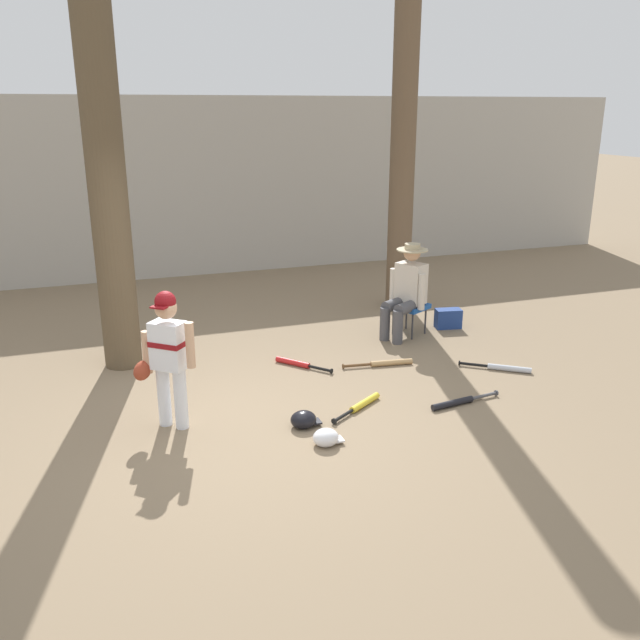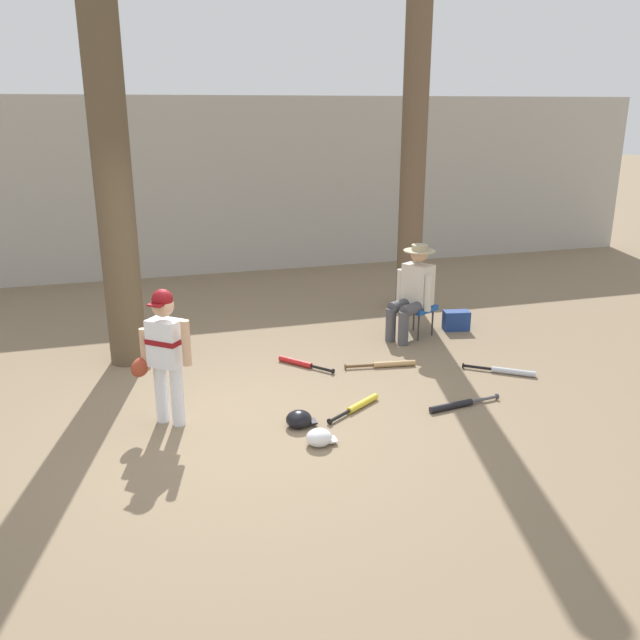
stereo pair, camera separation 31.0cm
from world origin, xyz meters
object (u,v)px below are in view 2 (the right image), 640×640
at_px(seated_spectator, 413,289).
at_px(bat_black_composite, 457,405).
at_px(tree_near_player, 108,122).
at_px(bat_aluminum_silver, 508,371).
at_px(bat_yellow_trainer, 359,405).
at_px(bat_wood_tan, 389,364).
at_px(tree_behind_spectator, 415,119).
at_px(batting_helmet_black, 299,419).
at_px(bat_red_barrel, 300,363).
at_px(batting_helmet_white, 319,438).
at_px(folding_stool, 417,309).
at_px(young_ballplayer, 164,349).
at_px(handbag_beside_stool, 456,320).

xyz_separation_m(seated_spectator, bat_black_composite, (-0.45, -2.09, -0.61)).
xyz_separation_m(tree_near_player, bat_aluminum_silver, (4.03, -1.63, -2.66)).
height_order(bat_yellow_trainer, bat_wood_tan, same).
xyz_separation_m(bat_wood_tan, bat_black_composite, (0.23, -1.21, 0.00)).
height_order(tree_behind_spectator, batting_helmet_black, tree_behind_spectator).
xyz_separation_m(bat_yellow_trainer, bat_wood_tan, (0.70, 0.95, 0.00)).
height_order(tree_near_player, tree_behind_spectator, tree_near_player).
height_order(tree_behind_spectator, bat_wood_tan, tree_behind_spectator).
height_order(bat_black_composite, bat_red_barrel, same).
bearing_deg(batting_helmet_white, tree_behind_spectator, 56.30).
distance_m(tree_near_player, bat_red_barrel, 3.33).
xyz_separation_m(tree_behind_spectator, folding_stool, (-0.43, -1.25, -2.33)).
height_order(bat_aluminum_silver, batting_helmet_black, batting_helmet_black).
xyz_separation_m(bat_aluminum_silver, batting_helmet_black, (-2.56, -0.57, 0.04)).
xyz_separation_m(bat_wood_tan, batting_helmet_white, (-1.29, -1.54, 0.04)).
height_order(bat_aluminum_silver, bat_red_barrel, same).
bearing_deg(batting_helmet_black, tree_behind_spectator, 52.42).
bearing_deg(folding_stool, bat_wood_tan, -129.13).
bearing_deg(bat_yellow_trainer, young_ballplayer, 173.09).
relative_size(young_ballplayer, bat_black_composite, 1.61).
bearing_deg(handbag_beside_stool, tree_behind_spectator, 98.50).
height_order(seated_spectator, bat_black_composite, seated_spectator).
bearing_deg(young_ballplayer, tree_near_player, 100.15).
bearing_deg(batting_helmet_white, folding_stool, 50.34).
distance_m(young_ballplayer, handbag_beside_stool, 4.30).
height_order(handbag_beside_stool, batting_helmet_white, handbag_beside_stool).
bearing_deg(bat_black_composite, bat_wood_tan, 100.60).
relative_size(bat_wood_tan, bat_black_composite, 1.02).
distance_m(folding_stool, bat_red_barrel, 1.86).
relative_size(young_ballplayer, handbag_beside_stool, 3.84).
relative_size(bat_aluminum_silver, bat_black_composite, 0.84).
relative_size(handbag_beside_stool, bat_yellow_trainer, 0.51).
bearing_deg(bat_black_composite, young_ballplayer, 170.03).
xyz_separation_m(tree_near_player, young_ballplayer, (0.32, -1.78, -1.95)).
bearing_deg(tree_behind_spectator, batting_helmet_black, -127.58).
xyz_separation_m(tree_behind_spectator, bat_red_barrel, (-2.16, -1.86, -2.66)).
distance_m(batting_helmet_black, batting_helmet_white, 0.40).
xyz_separation_m(young_ballplayer, bat_aluminum_silver, (3.72, 0.15, -0.71)).
xyz_separation_m(tree_near_player, tree_behind_spectator, (4.04, 1.13, -0.00)).
height_order(folding_stool, seated_spectator, seated_spectator).
height_order(bat_wood_tan, batting_helmet_white, batting_helmet_white).
distance_m(young_ballplayer, seated_spectator, 3.58).
distance_m(bat_aluminum_silver, bat_black_composite, 1.15).
bearing_deg(handbag_beside_stool, bat_aluminum_silver, -96.54).
bearing_deg(bat_red_barrel, folding_stool, 19.23).
relative_size(bat_wood_tan, batting_helmet_white, 3.00).
relative_size(tree_behind_spectator, seated_spectator, 4.87).
xyz_separation_m(tree_behind_spectator, batting_helmet_white, (-2.49, -3.73, -2.62)).
relative_size(folding_stool, bat_black_composite, 0.67).
bearing_deg(seated_spectator, bat_red_barrel, -161.31).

